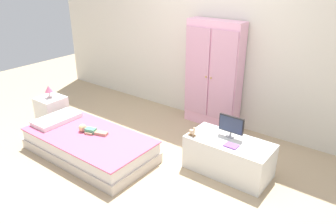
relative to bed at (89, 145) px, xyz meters
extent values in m
cube|color=tan|center=(0.66, 0.27, -0.15)|extent=(10.00, 10.00, 0.02)
cube|color=silver|center=(0.66, 1.85, 1.21)|extent=(6.40, 0.05, 2.70)
cube|color=beige|center=(0.00, 0.00, -0.08)|extent=(1.65, 0.83, 0.13)
cube|color=silver|center=(0.00, 0.00, 0.06)|extent=(1.61, 0.79, 0.14)
cube|color=#D65B84|center=(0.00, 0.00, 0.13)|extent=(1.64, 0.82, 0.02)
cube|color=white|center=(-0.63, 0.00, 0.17)|extent=(0.32, 0.60, 0.06)
cube|color=#4CA375|center=(-0.01, 0.05, 0.17)|extent=(0.15, 0.11, 0.06)
cube|color=tan|center=(0.12, 0.11, 0.16)|extent=(0.16, 0.08, 0.04)
cube|color=tan|center=(0.13, 0.08, 0.16)|extent=(0.16, 0.08, 0.04)
cube|color=tan|center=(-0.03, 0.10, 0.16)|extent=(0.10, 0.05, 0.03)
cube|color=tan|center=(0.01, 0.00, 0.16)|extent=(0.10, 0.05, 0.03)
sphere|color=tan|center=(-0.11, 0.02, 0.19)|extent=(0.09, 0.09, 0.09)
sphere|color=#E0C67F|center=(-0.12, 0.02, 0.19)|extent=(0.10, 0.10, 0.10)
cube|color=white|center=(-1.11, 0.25, 0.07)|extent=(0.36, 0.36, 0.42)
cylinder|color=#B7B2AD|center=(-1.11, 0.25, 0.29)|extent=(0.08, 0.08, 0.01)
cylinder|color=#B7B2AD|center=(-1.11, 0.25, 0.34)|extent=(0.02, 0.02, 0.08)
cone|color=#E0668E|center=(-1.11, 0.25, 0.42)|extent=(0.11, 0.11, 0.09)
cube|color=#EFADCC|center=(0.76, 1.69, 0.62)|extent=(0.81, 0.23, 1.52)
cube|color=#D298B3|center=(0.55, 1.56, 0.66)|extent=(0.38, 0.02, 1.24)
cube|color=#D298B3|center=(0.96, 1.56, 0.66)|extent=(0.38, 0.02, 1.24)
sphere|color=gold|center=(0.72, 1.54, 0.62)|extent=(0.02, 0.02, 0.02)
sphere|color=gold|center=(0.80, 1.54, 0.62)|extent=(0.02, 0.02, 0.02)
cube|color=silver|center=(1.55, 0.70, 0.07)|extent=(0.95, 0.47, 0.41)
cylinder|color=#99999E|center=(1.51, 0.78, 0.27)|extent=(0.10, 0.10, 0.01)
cylinder|color=#99999E|center=(1.51, 0.78, 0.30)|extent=(0.02, 0.02, 0.05)
cube|color=black|center=(1.51, 0.78, 0.42)|extent=(0.29, 0.02, 0.19)
cube|color=#28334C|center=(1.51, 0.77, 0.42)|extent=(0.27, 0.01, 0.17)
cube|color=#8E6642|center=(1.15, 0.56, 0.27)|extent=(0.09, 0.01, 0.01)
cube|color=#8E6642|center=(1.15, 0.53, 0.27)|extent=(0.09, 0.01, 0.01)
cube|color=#D1B289|center=(1.15, 0.55, 0.32)|extent=(0.06, 0.03, 0.04)
cylinder|color=#D1B289|center=(1.17, 0.56, 0.29)|extent=(0.01, 0.01, 0.02)
cylinder|color=#D1B289|center=(1.17, 0.54, 0.29)|extent=(0.01, 0.01, 0.02)
cylinder|color=#D1B289|center=(1.13, 0.56, 0.29)|extent=(0.01, 0.01, 0.02)
cylinder|color=#D1B289|center=(1.13, 0.54, 0.29)|extent=(0.01, 0.01, 0.02)
cylinder|color=#D1B289|center=(1.18, 0.55, 0.35)|extent=(0.02, 0.02, 0.02)
sphere|color=#D1B289|center=(1.18, 0.55, 0.37)|extent=(0.03, 0.03, 0.03)
cube|color=#8E51B2|center=(1.62, 0.60, 0.28)|extent=(0.14, 0.11, 0.02)
camera|label=1|loc=(2.90, -2.21, 2.02)|focal=34.76mm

